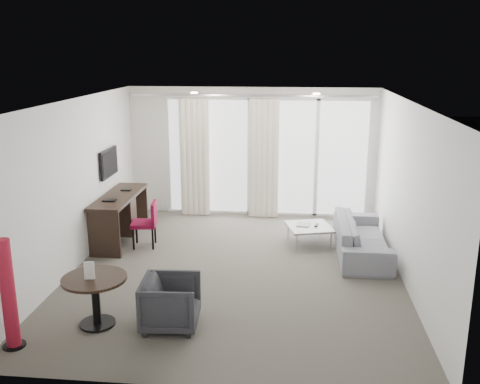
# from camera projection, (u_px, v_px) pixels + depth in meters

# --- Properties ---
(floor) EXTENTS (5.00, 6.00, 0.00)m
(floor) POSITION_uv_depth(u_px,v_px,m) (236.00, 270.00, 8.29)
(floor) COLOR #544F46
(floor) RESTS_ON ground
(ceiling) EXTENTS (5.00, 6.00, 0.00)m
(ceiling) POSITION_uv_depth(u_px,v_px,m) (236.00, 101.00, 7.61)
(ceiling) COLOR white
(ceiling) RESTS_ON ground
(wall_left) EXTENTS (0.00, 6.00, 2.60)m
(wall_left) POSITION_uv_depth(u_px,v_px,m) (74.00, 185.00, 8.20)
(wall_left) COLOR silver
(wall_left) RESTS_ON ground
(wall_right) EXTENTS (0.00, 6.00, 2.60)m
(wall_right) POSITION_uv_depth(u_px,v_px,m) (408.00, 194.00, 7.70)
(wall_right) COLOR silver
(wall_right) RESTS_ON ground
(wall_front) EXTENTS (5.00, 0.00, 2.60)m
(wall_front) POSITION_uv_depth(u_px,v_px,m) (201.00, 269.00, 5.07)
(wall_front) COLOR silver
(wall_front) RESTS_ON ground
(window_panel) EXTENTS (4.00, 0.02, 2.38)m
(window_panel) POSITION_uv_depth(u_px,v_px,m) (267.00, 157.00, 10.82)
(window_panel) COLOR white
(window_panel) RESTS_ON ground
(window_frame) EXTENTS (4.10, 0.06, 2.44)m
(window_frame) POSITION_uv_depth(u_px,v_px,m) (267.00, 158.00, 10.80)
(window_frame) COLOR white
(window_frame) RESTS_ON ground
(curtain_left) EXTENTS (0.60, 0.20, 2.38)m
(curtain_left) POSITION_uv_depth(u_px,v_px,m) (195.00, 158.00, 10.80)
(curtain_left) COLOR silver
(curtain_left) RESTS_ON ground
(curtain_right) EXTENTS (0.60, 0.20, 2.38)m
(curtain_right) POSITION_uv_depth(u_px,v_px,m) (264.00, 159.00, 10.66)
(curtain_right) COLOR silver
(curtain_right) RESTS_ON ground
(curtain_track) EXTENTS (4.80, 0.04, 0.04)m
(curtain_track) POSITION_uv_depth(u_px,v_px,m) (252.00, 96.00, 10.36)
(curtain_track) COLOR #B2B2B7
(curtain_track) RESTS_ON ceiling
(downlight_a) EXTENTS (0.12, 0.12, 0.02)m
(downlight_a) POSITION_uv_depth(u_px,v_px,m) (194.00, 93.00, 9.24)
(downlight_a) COLOR #FFE0B2
(downlight_a) RESTS_ON ceiling
(downlight_b) EXTENTS (0.12, 0.12, 0.02)m
(downlight_b) POSITION_uv_depth(u_px,v_px,m) (316.00, 94.00, 9.04)
(downlight_b) COLOR #FFE0B2
(downlight_b) RESTS_ON ceiling
(desk) EXTENTS (0.56, 1.78, 0.83)m
(desk) POSITION_uv_depth(u_px,v_px,m) (120.00, 218.00, 9.50)
(desk) COLOR black
(desk) RESTS_ON floor
(tv) EXTENTS (0.05, 0.80, 0.50)m
(tv) POSITION_uv_depth(u_px,v_px,m) (109.00, 163.00, 9.57)
(tv) COLOR black
(tv) RESTS_ON wall_left
(desk_chair) EXTENTS (0.48, 0.46, 0.80)m
(desk_chair) POSITION_uv_depth(u_px,v_px,m) (144.00, 224.00, 9.21)
(desk_chair) COLOR maroon
(desk_chair) RESTS_ON floor
(round_table) EXTENTS (1.04, 1.04, 0.63)m
(round_table) POSITION_uv_depth(u_px,v_px,m) (96.00, 301.00, 6.58)
(round_table) COLOR black
(round_table) RESTS_ON floor
(menu_card) EXTENTS (0.12, 0.04, 0.22)m
(menu_card) POSITION_uv_depth(u_px,v_px,m) (89.00, 272.00, 6.43)
(menu_card) COLOR white
(menu_card) RESTS_ON round_table
(red_lamp) EXTENTS (0.34, 0.34, 1.31)m
(red_lamp) POSITION_uv_depth(u_px,v_px,m) (8.00, 294.00, 6.00)
(red_lamp) COLOR maroon
(red_lamp) RESTS_ON floor
(tub_armchair) EXTENTS (0.73, 0.72, 0.63)m
(tub_armchair) POSITION_uv_depth(u_px,v_px,m) (171.00, 303.00, 6.54)
(tub_armchair) COLOR #27272C
(tub_armchair) RESTS_ON floor
(coffee_table) EXTENTS (0.89, 0.89, 0.33)m
(coffee_table) POSITION_uv_depth(u_px,v_px,m) (309.00, 235.00, 9.39)
(coffee_table) COLOR gray
(coffee_table) RESTS_ON floor
(remote) EXTENTS (0.09, 0.18, 0.02)m
(remote) POSITION_uv_depth(u_px,v_px,m) (316.00, 224.00, 9.35)
(remote) COLOR black
(remote) RESTS_ON coffee_table
(magazine) EXTENTS (0.27, 0.33, 0.02)m
(magazine) POSITION_uv_depth(u_px,v_px,m) (303.00, 223.00, 9.40)
(magazine) COLOR gray
(magazine) RESTS_ON coffee_table
(sofa) EXTENTS (0.80, 2.05, 0.60)m
(sofa) POSITION_uv_depth(u_px,v_px,m) (362.00, 237.00, 8.88)
(sofa) COLOR slate
(sofa) RESTS_ON floor
(terrace_slab) EXTENTS (5.60, 3.00, 0.12)m
(terrace_slab) POSITION_uv_depth(u_px,v_px,m) (269.00, 197.00, 12.60)
(terrace_slab) COLOR #4D4D50
(terrace_slab) RESTS_ON ground
(rattan_chair_a) EXTENTS (0.60, 0.60, 0.73)m
(rattan_chair_a) POSITION_uv_depth(u_px,v_px,m) (290.00, 183.00, 12.22)
(rattan_chair_a) COLOR brown
(rattan_chair_a) RESTS_ON terrace_slab
(rattan_chair_b) EXTENTS (0.64, 0.64, 0.83)m
(rattan_chair_b) POSITION_uv_depth(u_px,v_px,m) (333.00, 181.00, 12.16)
(rattan_chair_b) COLOR brown
(rattan_chair_b) RESTS_ON terrace_slab
(rattan_table) EXTENTS (0.57, 0.57, 0.47)m
(rattan_table) POSITION_uv_depth(u_px,v_px,m) (330.00, 188.00, 12.31)
(rattan_table) COLOR brown
(rattan_table) RESTS_ON terrace_slab
(balustrade) EXTENTS (5.50, 0.06, 1.05)m
(balustrade) POSITION_uv_depth(u_px,v_px,m) (272.00, 162.00, 13.85)
(balustrade) COLOR #B2B2B7
(balustrade) RESTS_ON terrace_slab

